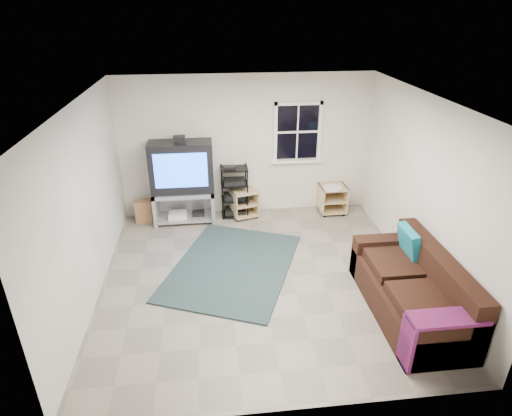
{
  "coord_description": "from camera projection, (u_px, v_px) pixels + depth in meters",
  "views": [
    {
      "loc": [
        -0.65,
        -5.22,
        3.7
      ],
      "look_at": [
        -0.02,
        0.4,
        0.96
      ],
      "focal_mm": 30.0,
      "sensor_mm": 36.0,
      "label": 1
    }
  ],
  "objects": [
    {
      "name": "side_table_left",
      "position": [
        243.0,
        202.0,
        8.08
      ],
      "size": [
        0.55,
        0.55,
        0.53
      ],
      "rotation": [
        0.0,
        0.0,
        0.26
      ],
      "color": "#CFB47F",
      "rests_on": "ground"
    },
    {
      "name": "paper_bag",
      "position": [
        143.0,
        211.0,
        7.88
      ],
      "size": [
        0.32,
        0.23,
        0.42
      ],
      "primitive_type": "cube",
      "rotation": [
        0.0,
        0.0,
        0.13
      ],
      "color": "olive",
      "rests_on": "ground"
    },
    {
      "name": "tv_unit",
      "position": [
        182.0,
        176.0,
        7.63
      ],
      "size": [
        1.11,
        0.55,
        1.63
      ],
      "color": "#A4A4AC",
      "rests_on": "ground"
    },
    {
      "name": "room",
      "position": [
        297.0,
        136.0,
        7.83
      ],
      "size": [
        4.6,
        4.62,
        4.6
      ],
      "color": "gray",
      "rests_on": "ground"
    },
    {
      "name": "av_rack",
      "position": [
        235.0,
        195.0,
        8.01
      ],
      "size": [
        0.5,
        0.36,
        0.99
      ],
      "color": "black",
      "rests_on": "ground"
    },
    {
      "name": "shag_rug",
      "position": [
        233.0,
        266.0,
        6.6
      ],
      "size": [
        2.44,
        2.79,
        0.03
      ],
      "primitive_type": "cube",
      "rotation": [
        0.0,
        0.0,
        -0.38
      ],
      "color": "black",
      "rests_on": "ground"
    },
    {
      "name": "sofa",
      "position": [
        413.0,
        291.0,
        5.51
      ],
      "size": [
        0.91,
        2.05,
        0.94
      ],
      "color": "black",
      "rests_on": "ground"
    },
    {
      "name": "side_table_right",
      "position": [
        332.0,
        197.0,
        8.22
      ],
      "size": [
        0.49,
        0.52,
        0.56
      ],
      "rotation": [
        0.0,
        0.0,
        0.01
      ],
      "color": "#CFB47F",
      "rests_on": "ground"
    }
  ]
}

